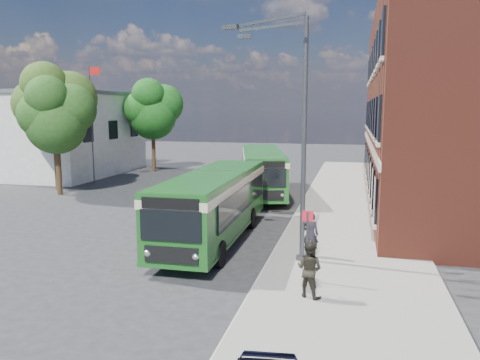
# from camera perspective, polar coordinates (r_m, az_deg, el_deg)

# --- Properties ---
(ground) EXTENTS (120.00, 120.00, 0.00)m
(ground) POSITION_cam_1_polar(r_m,az_deg,el_deg) (21.11, -6.16, -7.30)
(ground) COLOR #29292B
(ground) RESTS_ON ground
(pavement) EXTENTS (6.00, 48.00, 0.15)m
(pavement) POSITION_cam_1_polar(r_m,az_deg,el_deg) (27.67, 13.51, -3.51)
(pavement) COLOR gray
(pavement) RESTS_ON ground
(kerb_line) EXTENTS (0.12, 48.00, 0.01)m
(kerb_line) POSITION_cam_1_polar(r_m,az_deg,el_deg) (27.85, 7.21, -3.40)
(kerb_line) COLOR beige
(kerb_line) RESTS_ON ground
(brick_office) EXTENTS (12.10, 26.00, 14.20)m
(brick_office) POSITION_cam_1_polar(r_m,az_deg,el_deg) (31.88, 26.87, 9.86)
(brick_office) COLOR maroon
(brick_office) RESTS_ON ground
(white_building) EXTENTS (9.40, 13.40, 7.30)m
(white_building) POSITION_cam_1_polar(r_m,az_deg,el_deg) (44.75, -20.30, 5.39)
(white_building) COLOR beige
(white_building) RESTS_ON ground
(flagpole) EXTENTS (0.95, 0.10, 9.00)m
(flagpole) POSITION_cam_1_polar(r_m,az_deg,el_deg) (37.51, -17.60, 6.95)
(flagpole) COLOR #3D4042
(flagpole) RESTS_ON ground
(street_lamp) EXTENTS (2.96, 2.38, 9.00)m
(street_lamp) POSITION_cam_1_polar(r_m,az_deg,el_deg) (17.23, 6.61, 5.29)
(street_lamp) COLOR #3D4042
(street_lamp) RESTS_ON ground
(bus_stop_sign) EXTENTS (0.35, 0.08, 2.52)m
(bus_stop_sign) POSITION_cam_1_polar(r_m,az_deg,el_deg) (15.53, 8.19, -7.41)
(bus_stop_sign) COLOR #3D4042
(bus_stop_sign) RESTS_ON ground
(bus_front) EXTENTS (2.76, 10.64, 3.02)m
(bus_front) POSITION_cam_1_polar(r_m,az_deg,el_deg) (20.57, -3.17, -2.44)
(bus_front) COLOR #1A561C
(bus_front) RESTS_ON ground
(bus_rear) EXTENTS (5.15, 11.46, 3.02)m
(bus_rear) POSITION_cam_1_polar(r_m,az_deg,el_deg) (31.92, 2.73, 1.52)
(bus_rear) COLOR #206122
(bus_rear) RESTS_ON ground
(pedestrian_a) EXTENTS (0.69, 0.52, 1.73)m
(pedestrian_a) POSITION_cam_1_polar(r_m,az_deg,el_deg) (18.27, 8.58, -6.58)
(pedestrian_a) COLOR black
(pedestrian_a) RESTS_ON pavement
(pedestrian_b) EXTENTS (1.03, 0.94, 1.72)m
(pedestrian_b) POSITION_cam_1_polar(r_m,az_deg,el_deg) (14.47, 8.46, -10.70)
(pedestrian_b) COLOR black
(pedestrian_b) RESTS_ON pavement
(tree_left) EXTENTS (4.71, 4.47, 7.95)m
(tree_left) POSITION_cam_1_polar(r_m,az_deg,el_deg) (33.71, -21.54, 7.37)
(tree_left) COLOR #382514
(tree_left) RESTS_ON ground
(tree_mid) EXTENTS (5.33, 5.07, 9.00)m
(tree_mid) POSITION_cam_1_polar(r_m,az_deg,el_deg) (35.79, -21.77, 8.55)
(tree_mid) COLOR #382514
(tree_mid) RESTS_ON ground
(tree_right) EXTENTS (5.07, 4.82, 8.56)m
(tree_right) POSITION_cam_1_polar(r_m,az_deg,el_deg) (44.17, -10.57, 8.52)
(tree_right) COLOR #382514
(tree_right) RESTS_ON ground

